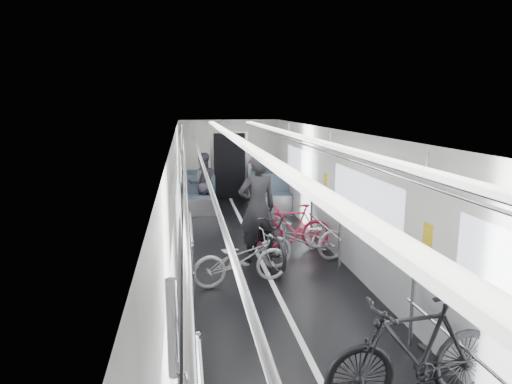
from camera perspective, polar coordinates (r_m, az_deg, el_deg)
car_shell at (r=8.87m, az=-0.03°, el=-0.38°), size 3.02×14.01×2.41m
bike_left_far at (r=7.41m, az=-1.89°, el=-8.36°), size 1.69×0.87×0.85m
bike_right_near at (r=4.83m, az=19.22°, el=-18.35°), size 1.89×0.69×1.11m
bike_right_mid at (r=8.33m, az=6.15°, el=-6.05°), size 1.78×0.97×0.89m
bike_right_far at (r=9.16m, az=4.61°, el=-4.36°), size 1.55×0.52×0.92m
bike_aisle at (r=8.36m, az=0.94°, el=-5.57°), size 1.09×1.98×0.99m
person_standing at (r=8.31m, az=0.16°, el=-2.04°), size 0.82×0.64×2.00m
person_seated at (r=12.17m, az=-6.68°, el=1.14°), size 0.86×0.71×1.62m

